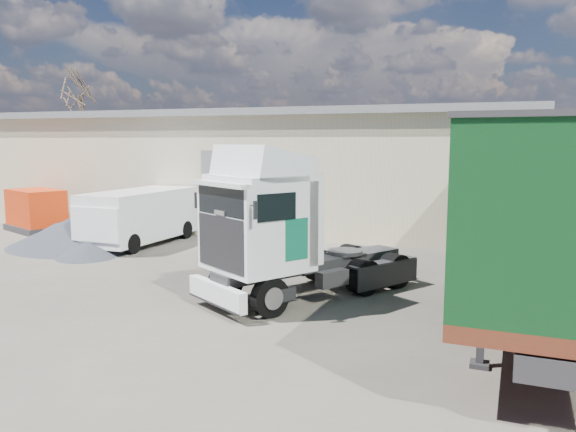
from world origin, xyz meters
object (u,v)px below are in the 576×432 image
(tractor_unit, at_px, (282,236))
(panel_van, at_px, (136,217))
(box_trailer, at_px, (541,198))
(orange_skip, at_px, (36,213))
(bare_tree, at_px, (80,81))

(tractor_unit, relative_size, panel_van, 1.14)
(box_trailer, height_order, panel_van, box_trailer)
(panel_van, bearing_deg, orange_skip, 169.52)
(bare_tree, bearing_deg, orange_skip, -60.41)
(bare_tree, distance_m, orange_skip, 14.86)
(orange_skip, bearing_deg, panel_van, 11.54)
(tractor_unit, distance_m, panel_van, 9.54)
(bare_tree, distance_m, tractor_unit, 28.10)
(tractor_unit, height_order, panel_van, tractor_unit)
(bare_tree, bearing_deg, tractor_unit, -41.67)
(bare_tree, bearing_deg, box_trailer, -32.59)
(tractor_unit, relative_size, box_trailer, 0.45)
(box_trailer, xyz_separation_m, orange_skip, (-19.97, 5.55, -1.84))
(box_trailer, relative_size, panel_van, 2.54)
(tractor_unit, xyz_separation_m, panel_van, (-7.85, 5.40, -0.56))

